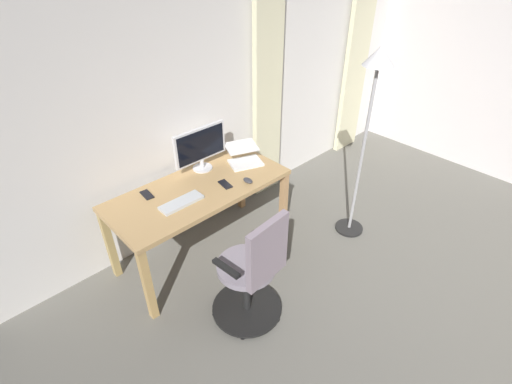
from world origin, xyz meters
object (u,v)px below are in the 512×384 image
object	(u,v)px
floor_lamp	(372,99)
laptop	(244,157)
office_chair	(253,274)
cell_phone_by_monitor	(225,184)
computer_mouse	(248,180)
desk	(200,196)
computer_keyboard	(181,202)
computer_monitor	(200,146)
cell_phone_face_up	(147,195)

from	to	relation	value
floor_lamp	laptop	bearing A→B (deg)	-48.39
office_chair	laptop	xyz separation A→B (m)	(-0.74, -0.91, 0.33)
floor_lamp	cell_phone_by_monitor	bearing A→B (deg)	-29.64
laptop	computer_mouse	world-z (taller)	laptop
desk	computer_keyboard	size ratio (longest dim) A/B	4.35
computer_keyboard	laptop	size ratio (longest dim) A/B	0.89
computer_monitor	computer_keyboard	xyz separation A→B (m)	(0.45, 0.33, -0.22)
computer_mouse	cell_phone_by_monitor	bearing A→B (deg)	-31.87
office_chair	computer_mouse	size ratio (longest dim) A/B	10.21
desk	computer_mouse	xyz separation A→B (m)	(-0.36, 0.23, 0.11)
cell_phone_face_up	computer_mouse	bearing A→B (deg)	154.84
desk	computer_mouse	world-z (taller)	computer_mouse
computer_mouse	cell_phone_face_up	distance (m)	0.85
desk	computer_keyboard	distance (m)	0.28
office_chair	computer_keyboard	bearing A→B (deg)	90.77
laptop	floor_lamp	bearing A→B (deg)	152.70
computer_monitor	floor_lamp	xyz separation A→B (m)	(-1.07, 0.98, 0.42)
desk	laptop	xyz separation A→B (m)	(-0.57, -0.06, 0.14)
floor_lamp	desk	bearing A→B (deg)	-30.18
office_chair	cell_phone_face_up	distance (m)	1.11
cell_phone_by_monitor	floor_lamp	size ratio (longest dim) A/B	0.08
computer_mouse	cell_phone_face_up	size ratio (longest dim) A/B	0.69
desk	computer_keyboard	world-z (taller)	computer_keyboard
cell_phone_face_up	cell_phone_by_monitor	bearing A→B (deg)	155.37
computer_keyboard	computer_mouse	world-z (taller)	computer_mouse
cell_phone_face_up	office_chair	bearing A→B (deg)	106.40
desk	laptop	world-z (taller)	laptop
computer_monitor	cell_phone_by_monitor	bearing A→B (deg)	86.37
cell_phone_by_monitor	floor_lamp	xyz separation A→B (m)	(-1.10, 0.62, 0.64)
floor_lamp	cell_phone_face_up	bearing A→B (deg)	-29.62
computer_mouse	laptop	bearing A→B (deg)	-126.66
office_chair	cell_phone_by_monitor	distance (m)	0.86
desk	cell_phone_by_monitor	size ratio (longest dim) A/B	10.87
office_chair	computer_mouse	distance (m)	0.87
office_chair	laptop	size ratio (longest dim) A/B	2.52
computer_keyboard	laptop	xyz separation A→B (m)	(-0.81, -0.15, 0.04)
computer_monitor	computer_mouse	bearing A→B (deg)	107.58
laptop	cell_phone_by_monitor	bearing A→B (deg)	46.52
computer_monitor	floor_lamp	bearing A→B (deg)	137.63
office_chair	floor_lamp	xyz separation A→B (m)	(-1.45, -0.11, 0.92)
computer_keyboard	laptop	bearing A→B (deg)	-169.29
computer_mouse	cell_phone_face_up	bearing A→B (deg)	-30.11
computer_monitor	cell_phone_by_monitor	world-z (taller)	computer_monitor
computer_keyboard	floor_lamp	size ratio (longest dim) A/B	0.20
laptop	desk	bearing A→B (deg)	26.87
computer_keyboard	floor_lamp	xyz separation A→B (m)	(-1.52, 0.65, 0.64)
computer_keyboard	cell_phone_face_up	bearing A→B (deg)	-64.52
computer_keyboard	laptop	distance (m)	0.83
computer_monitor	computer_mouse	xyz separation A→B (m)	(-0.15, 0.46, -0.21)
office_chair	computer_monitor	world-z (taller)	computer_monitor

